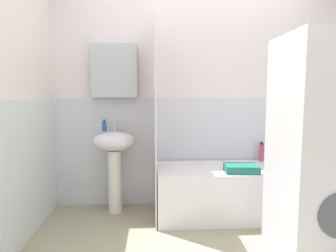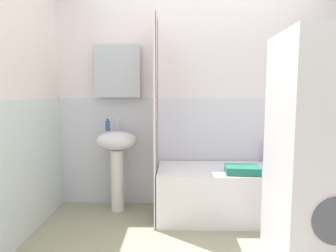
# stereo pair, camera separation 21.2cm
# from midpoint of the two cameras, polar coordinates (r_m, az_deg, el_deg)

# --- Properties ---
(wall_back_tiled) EXTENTS (3.60, 0.18, 2.40)m
(wall_back_tiled) POSITION_cam_midpoint_polar(r_m,az_deg,el_deg) (3.25, 6.82, 4.38)
(wall_back_tiled) COLOR white
(wall_back_tiled) RESTS_ON ground_plane
(wall_left_tiled) EXTENTS (0.07, 1.81, 2.40)m
(wall_left_tiled) POSITION_cam_midpoint_polar(r_m,az_deg,el_deg) (2.61, -26.20, 2.84)
(wall_left_tiled) COLOR silver
(wall_left_tiled) RESTS_ON ground_plane
(sink) EXTENTS (0.44, 0.34, 0.86)m
(sink) POSITION_cam_midpoint_polar(r_m,az_deg,el_deg) (3.10, -8.08, -5.24)
(sink) COLOR white
(sink) RESTS_ON ground_plane
(faucet) EXTENTS (0.03, 0.12, 0.12)m
(faucet) POSITION_cam_midpoint_polar(r_m,az_deg,el_deg) (3.14, -7.92, 0.25)
(faucet) COLOR silver
(faucet) RESTS_ON sink
(soap_dispenser) EXTENTS (0.05, 0.05, 0.13)m
(soap_dispenser) POSITION_cam_midpoint_polar(r_m,az_deg,el_deg) (3.14, -9.89, 0.08)
(soap_dispenser) COLOR #30559B
(soap_dispenser) RESTS_ON sink
(bathtub) EXTENTS (1.49, 0.65, 0.50)m
(bathtub) POSITION_cam_midpoint_polar(r_m,az_deg,el_deg) (3.11, 14.26, -12.58)
(bathtub) COLOR white
(bathtub) RESTS_ON ground_plane
(shower_curtain) EXTENTS (0.01, 0.65, 2.00)m
(shower_curtain) POSITION_cam_midpoint_polar(r_m,az_deg,el_deg) (2.88, -0.21, 1.40)
(shower_curtain) COLOR white
(shower_curtain) RESTS_ON ground_plane
(shampoo_bottle) EXTENTS (0.04, 0.04, 0.15)m
(shampoo_bottle) POSITION_cam_midpoint_polar(r_m,az_deg,el_deg) (3.47, 23.87, -5.51)
(shampoo_bottle) COLOR white
(shampoo_bottle) RESTS_ON bathtub
(conditioner_bottle) EXTENTS (0.05, 0.05, 0.20)m
(conditioner_bottle) POSITION_cam_midpoint_polar(r_m,az_deg,el_deg) (3.40, 22.33, -5.21)
(conditioner_bottle) COLOR #25312B
(conditioner_bottle) RESTS_ON bathtub
(body_wash_bottle) EXTENTS (0.05, 0.05, 0.21)m
(body_wash_bottle) POSITION_cam_midpoint_polar(r_m,az_deg,el_deg) (3.37, 20.51, -5.13)
(body_wash_bottle) COLOR #C1496C
(body_wash_bottle) RESTS_ON bathtub
(towel_folded) EXTENTS (0.33, 0.24, 0.07)m
(towel_folded) POSITION_cam_midpoint_polar(r_m,az_deg,el_deg) (2.87, 16.47, -8.29)
(towel_folded) COLOR #21735F
(towel_folded) RESTS_ON bathtub
(washer_dryer_stack) EXTENTS (0.57, 0.61, 1.67)m
(washer_dryer_stack) POSITION_cam_midpoint_polar(r_m,az_deg,el_deg) (2.37, 29.52, -4.53)
(washer_dryer_stack) COLOR white
(washer_dryer_stack) RESTS_ON ground_plane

